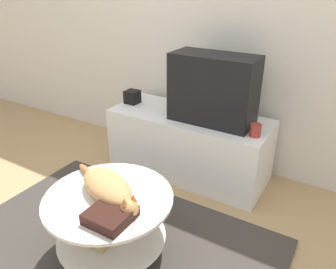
% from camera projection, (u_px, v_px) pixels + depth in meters
% --- Properties ---
extents(ground_plane, '(12.00, 12.00, 0.00)m').
position_uv_depth(ground_plane, '(110.00, 252.00, 1.96)').
color(ground_plane, tan).
extents(wall_back, '(8.00, 0.05, 2.60)m').
position_uv_depth(wall_back, '(217.00, 4.00, 2.47)').
color(wall_back, silver).
rests_on(wall_back, ground_plane).
extents(rug, '(1.90, 1.33, 0.02)m').
position_uv_depth(rug, '(109.00, 251.00, 1.95)').
color(rug, '#3D3833').
rests_on(rug, ground_plane).
extents(tv_stand, '(1.27, 0.52, 0.51)m').
position_uv_depth(tv_stand, '(189.00, 144.00, 2.67)').
color(tv_stand, white).
rests_on(tv_stand, ground_plane).
extents(tv, '(0.61, 0.28, 0.50)m').
position_uv_depth(tv, '(213.00, 89.00, 2.35)').
color(tv, black).
rests_on(tv, tv_stand).
extents(speaker, '(0.11, 0.11, 0.11)m').
position_uv_depth(speaker, '(132.00, 97.00, 2.78)').
color(speaker, black).
rests_on(speaker, tv_stand).
extents(mug, '(0.08, 0.08, 0.09)m').
position_uv_depth(mug, '(255.00, 130.00, 2.20)').
color(mug, '#99332D').
rests_on(mug, tv_stand).
extents(coffee_table, '(0.70, 0.70, 0.40)m').
position_uv_depth(coffee_table, '(109.00, 217.00, 1.82)').
color(coffee_table, '#B2B2B7').
rests_on(coffee_table, rug).
extents(dvd_box, '(0.20, 0.21, 0.06)m').
position_uv_depth(dvd_box, '(110.00, 215.00, 1.58)').
color(dvd_box, black).
rests_on(dvd_box, coffee_table).
extents(cat, '(0.58, 0.32, 0.12)m').
position_uv_depth(cat, '(108.00, 187.00, 1.74)').
color(cat, tan).
rests_on(cat, coffee_table).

